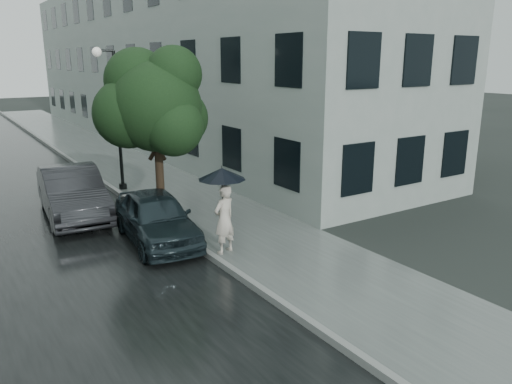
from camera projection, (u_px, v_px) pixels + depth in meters
ground at (296, 263)px, 11.73m from camera, size 120.00×120.00×0.00m
sidewalk at (132, 170)px, 21.58m from camera, size 3.50×60.00×0.01m
kerb_near at (89, 173)px, 20.61m from camera, size 0.15×60.00×0.15m
building_near at (170, 61)px, 29.25m from camera, size 7.02×36.00×9.00m
pedestrian at (224, 219)px, 12.14m from camera, size 0.72×0.58×1.72m
umbrella at (222, 174)px, 11.85m from camera, size 1.39×1.39×1.25m
street_tree at (155, 105)px, 13.90m from camera, size 3.31×3.00×5.02m
lamp_post at (113, 110)px, 17.61m from camera, size 0.84×0.38×5.03m
car_near at (156, 217)px, 12.92m from camera, size 1.96×4.04×1.33m
car_far at (72, 193)px, 14.96m from camera, size 1.96×4.68×1.50m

